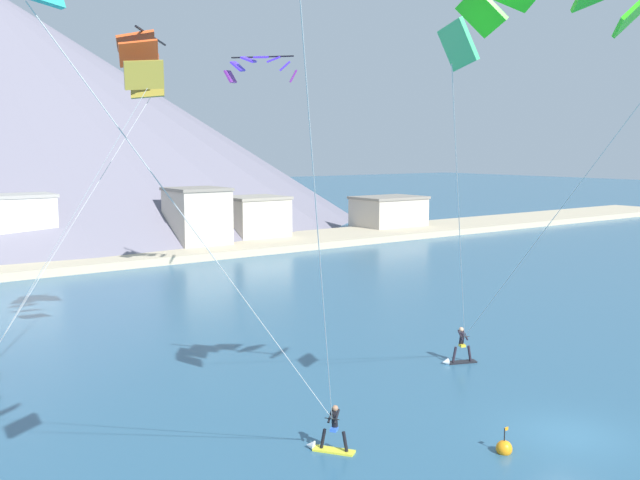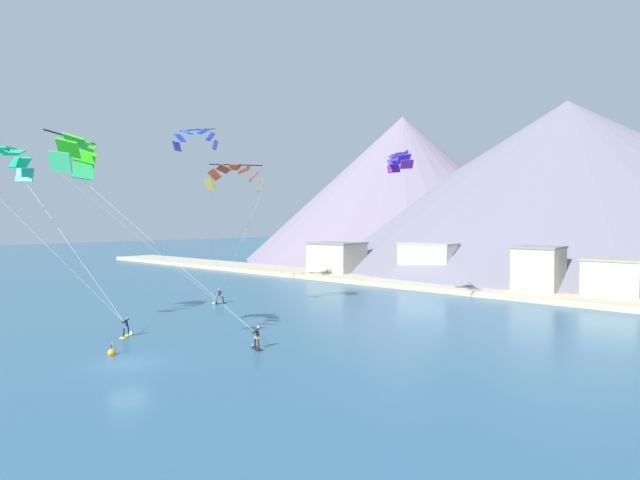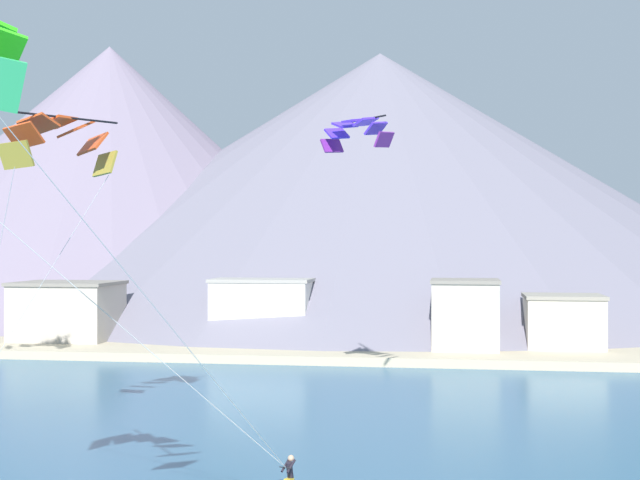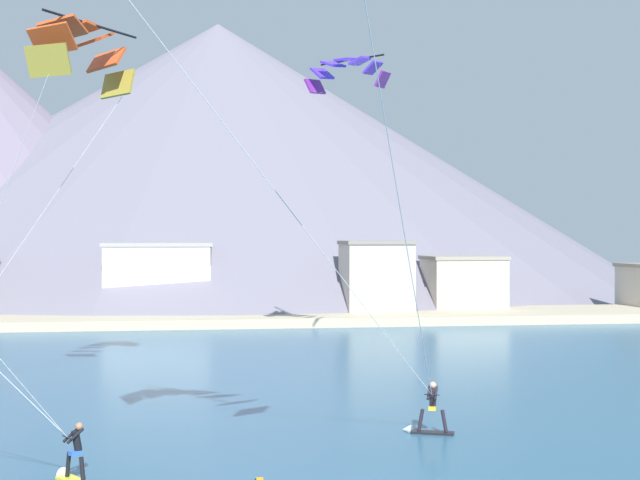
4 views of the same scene
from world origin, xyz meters
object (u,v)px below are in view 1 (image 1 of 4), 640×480
(kitesurfer_near_trail, at_px, (458,352))
(race_marker_buoy, at_px, (504,448))
(parafoil_kite_near_lead, at_px, (140,59))
(parafoil_kite_near_trail, at_px, (557,14))
(parafoil_kite_distant_high_outer, at_px, (261,66))
(kitesurfer_mid_center, at_px, (328,438))

(kitesurfer_near_trail, bearing_deg, race_marker_buoy, -128.19)
(parafoil_kite_near_lead, xyz_separation_m, parafoil_kite_near_trail, (5.44, -17.92, -0.08))
(parafoil_kite_near_trail, relative_size, parafoil_kite_distant_high_outer, 3.09)
(parafoil_kite_near_lead, bearing_deg, parafoil_kite_distant_high_outer, 39.79)
(parafoil_kite_near_lead, xyz_separation_m, race_marker_buoy, (6.04, -16.09, -14.11))
(kitesurfer_mid_center, bearing_deg, kitesurfer_near_trail, 21.53)
(kitesurfer_mid_center, bearing_deg, parafoil_kite_near_lead, 95.90)
(kitesurfer_near_trail, relative_size, parafoil_kite_distant_high_outer, 0.40)
(kitesurfer_mid_center, relative_size, race_marker_buoy, 1.66)
(kitesurfer_mid_center, bearing_deg, parafoil_kite_distant_high_outer, 63.35)
(parafoil_kite_near_trail, distance_m, race_marker_buoy, 14.16)
(parafoil_kite_distant_high_outer, distance_m, race_marker_buoy, 31.84)
(race_marker_buoy, bearing_deg, parafoil_kite_distant_high_outer, 75.64)
(kitesurfer_mid_center, bearing_deg, parafoil_kite_near_trail, -52.95)
(parafoil_kite_near_lead, relative_size, parafoil_kite_near_trail, 1.00)
(race_marker_buoy, bearing_deg, kitesurfer_mid_center, 142.27)
(kitesurfer_mid_center, height_order, parafoil_kite_near_trail, parafoil_kite_near_trail)
(parafoil_kite_distant_high_outer, bearing_deg, kitesurfer_near_trail, -91.64)
(kitesurfer_mid_center, xyz_separation_m, parafoil_kite_near_lead, (-1.28, 12.41, 13.79))
(parafoil_kite_near_trail, xyz_separation_m, race_marker_buoy, (0.60, 1.83, -14.03))
(kitesurfer_near_trail, distance_m, parafoil_kite_near_lead, 20.14)
(parafoil_kite_near_lead, relative_size, parafoil_kite_distant_high_outer, 3.10)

